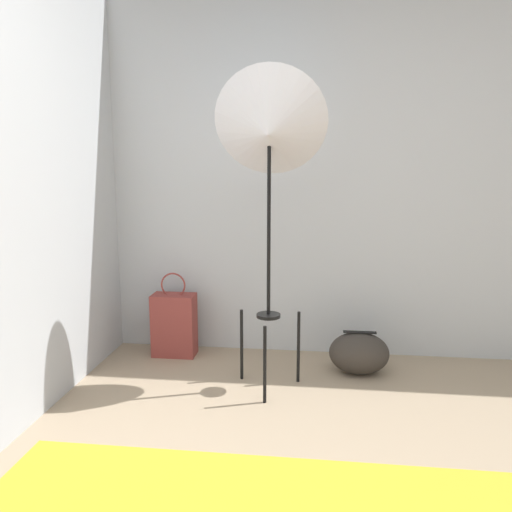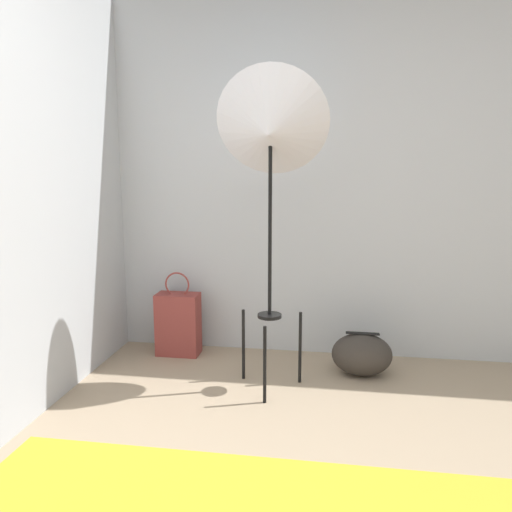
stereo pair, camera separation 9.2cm
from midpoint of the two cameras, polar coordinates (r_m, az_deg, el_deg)
The scene contains 5 objects.
wall_back at distance 3.57m, azimuth 8.51°, elevation 9.24°, with size 8.00×0.05×2.60m.
wall_side_left at distance 2.84m, azimuth -26.38°, elevation 8.20°, with size 0.05×8.00×2.60m.
photo_umbrella at distance 2.92m, azimuth 0.59°, elevation 14.14°, with size 0.67×0.48×1.91m.
tote_bag at distance 3.68m, azimuth -10.04°, elevation -7.70°, with size 0.31×0.17×0.61m.
duffel_bag at distance 3.40m, azimuth 10.92°, elevation -10.85°, with size 0.39×0.28×0.29m.
Camera 1 is at (-0.14, -1.39, 1.33)m, focal length 35.00 mm.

